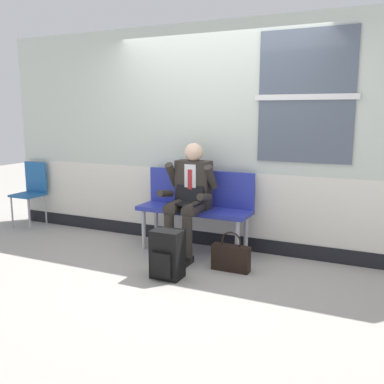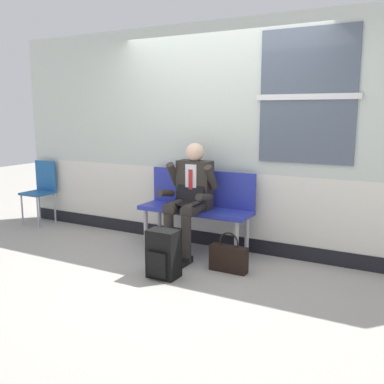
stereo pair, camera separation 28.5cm
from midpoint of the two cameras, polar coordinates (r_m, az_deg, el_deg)
The scene contains 7 objects.
ground_plane at distance 4.89m, azimuth -0.95°, elevation -8.76°, with size 18.00×18.00×0.00m, color #9E9991.
station_wall at distance 5.13m, azimuth 1.92°, elevation 7.07°, with size 6.04×0.16×2.63m.
bench_with_person at distance 5.04m, azimuth -1.04°, elevation -1.44°, with size 1.33×0.42×0.94m.
person_seated at distance 4.85m, azimuth -2.10°, elevation -0.52°, with size 0.57×0.70×1.27m.
backpack at distance 4.29m, azimuth -5.24°, elevation -8.25°, with size 0.30×0.25×0.48m.
handbag at distance 4.50m, azimuth 3.32°, elevation -8.59°, with size 0.40×0.12×0.42m.
folding_chair at distance 6.65m, azimuth -21.51°, elevation 0.52°, with size 0.38×0.38×0.91m.
Camera 1 is at (1.91, -4.21, 1.61)m, focal length 40.46 mm.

